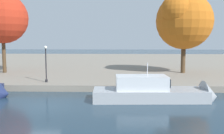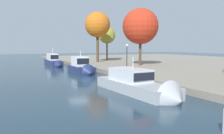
# 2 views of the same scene
# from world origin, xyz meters

# --- Properties ---
(ground_plane) EXTENTS (220.00, 220.00, 0.00)m
(ground_plane) POSITION_xyz_m (0.00, 0.00, 0.00)
(ground_plane) COLOR #1E3342
(motor_yacht_0) EXTENTS (10.97, 2.47, 4.64)m
(motor_yacht_0) POSITION_xyz_m (-24.16, 2.29, 0.72)
(motor_yacht_0) COLOR navy
(motor_yacht_0) RESTS_ON ground_plane
(motor_yacht_1) EXTENTS (7.59, 2.69, 4.47)m
(motor_yacht_1) POSITION_xyz_m (-7.75, 3.13, 0.72)
(motor_yacht_1) COLOR navy
(motor_yacht_1) RESTS_ON ground_plane
(motor_yacht_2) EXTENTS (10.80, 3.35, 4.35)m
(motor_yacht_2) POSITION_xyz_m (9.34, 2.45, 0.61)
(motor_yacht_2) COLOR #9EA3A8
(motor_yacht_2) RESTS_ON ground_plane
(lamp_post) EXTENTS (0.34, 0.34, 3.93)m
(lamp_post) POSITION_xyz_m (-1.91, 7.93, 2.80)
(lamp_post) COLOR black
(lamp_post) RESTS_ON dock_promenade
(tree_0) EXTENTS (6.84, 6.84, 10.86)m
(tree_0) POSITION_xyz_m (-9.96, 15.68, 7.99)
(tree_0) COLOR #4C3823
(tree_0) RESTS_ON dock_promenade
(tree_1) EXTENTS (4.46, 4.46, 8.81)m
(tree_1) POSITION_xyz_m (-28.51, 17.59, 7.13)
(tree_1) COLOR #4C3823
(tree_1) RESTS_ON dock_promenade
(tree_2) EXTENTS (5.82, 5.82, 11.50)m
(tree_2) POSITION_xyz_m (-21.75, 12.03, 9.35)
(tree_2) COLOR #4C3823
(tree_2) RESTS_ON dock_promenade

